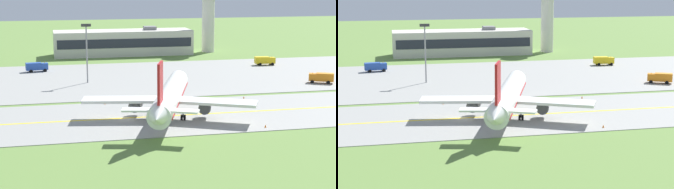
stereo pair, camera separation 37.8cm
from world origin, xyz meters
The scene contains 14 objects.
ground_plane centered at (0.00, 0.00, 0.00)m, with size 500.00×500.00×0.00m, color olive.
taxiway_strip centered at (0.00, 0.00, 0.05)m, with size 240.00×28.00×0.10m, color gray.
apron_pad centered at (10.00, 42.00, 0.05)m, with size 140.00×52.00×0.10m, color gray.
taxiway_centreline centered at (0.00, 0.00, 0.11)m, with size 220.00×0.60×0.01m, color yellow.
airplane_lead centered at (7.74, -1.41, 4.13)m, with size 31.69×38.55×12.70m.
service_truck_baggage centered at (-17.07, 57.44, 1.53)m, with size 6.23×3.00×2.60m.
service_truck_fuel centered at (52.11, 24.69, 1.53)m, with size 6.27×4.58×2.60m.
service_truck_catering centered at (49.40, 55.07, 1.53)m, with size 6.17×2.78×2.60m.
terminal_building centered at (11.41, 87.53, 4.15)m, with size 46.23×12.33×9.47m.
control_tower centered at (41.65, 88.67, 15.16)m, with size 7.60×7.60×24.99m.
apron_light_mast centered at (-4.54, 37.75, 9.33)m, with size 2.40×0.50×14.70m.
traffic_cone_near_edge centered at (22.48, -11.92, 0.30)m, with size 0.44×0.44×0.60m, color orange.
traffic_cone_mid_edge centered at (27.09, 11.73, 0.30)m, with size 0.44×0.44×0.60m, color orange.
traffic_cone_far_edge centered at (-2.94, 12.41, 0.30)m, with size 0.44×0.44×0.60m, color orange.
Camera 2 is at (-14.17, -100.80, 25.86)m, focal length 59.98 mm.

